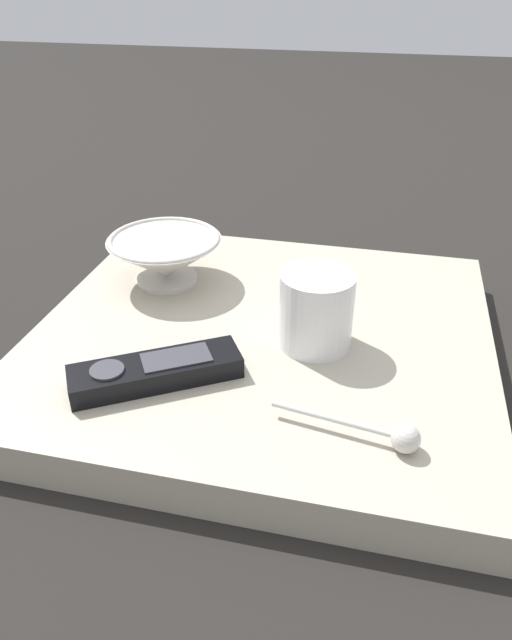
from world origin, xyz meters
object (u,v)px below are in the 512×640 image
(coffee_mug, at_px, (316,310))
(teaspoon, at_px, (394,435))
(cereal_bowl, at_px, (166,257))
(tv_remote_near, at_px, (156,371))

(coffee_mug, distance_m, teaspoon, 0.20)
(cereal_bowl, bearing_deg, teaspoon, -129.60)
(coffee_mug, distance_m, tv_remote_near, 0.20)
(coffee_mug, xyz_separation_m, tv_remote_near, (-0.12, 0.16, -0.03))
(cereal_bowl, bearing_deg, coffee_mug, -115.81)
(coffee_mug, relative_size, tv_remote_near, 0.50)
(cereal_bowl, distance_m, coffee_mug, 0.26)
(coffee_mug, bearing_deg, tv_remote_near, 125.81)
(coffee_mug, height_order, teaspoon, coffee_mug)
(cereal_bowl, height_order, teaspoon, cereal_bowl)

